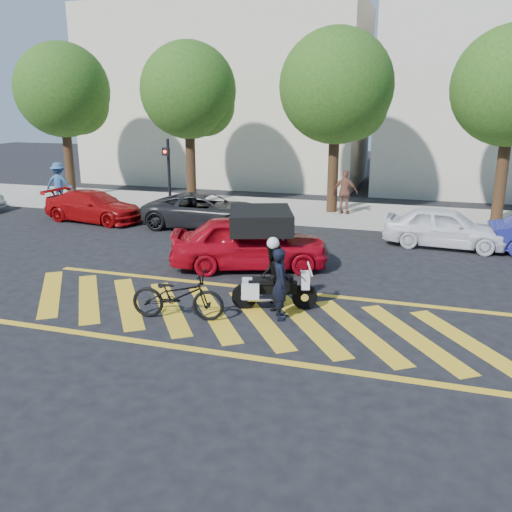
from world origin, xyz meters
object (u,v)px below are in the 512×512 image
(officer_bike, at_px, (280,284))
(parked_left, at_px, (94,206))
(parked_mid_left, at_px, (205,211))
(officer_moto, at_px, (273,276))
(police_motorcycle, at_px, (273,289))
(parked_mid_right, at_px, (445,227))
(red_convertible, at_px, (249,242))
(bicycle, at_px, (178,295))

(officer_bike, distance_m, parked_left, 12.48)
(parked_left, bearing_deg, parked_mid_left, -78.71)
(officer_moto, bearing_deg, parked_mid_left, -163.95)
(police_motorcycle, distance_m, parked_mid_right, 8.12)
(parked_mid_left, bearing_deg, red_convertible, -150.68)
(officer_bike, bearing_deg, officer_moto, 5.51)
(officer_moto, distance_m, parked_mid_right, 8.11)
(officer_moto, relative_size, parked_left, 0.37)
(red_convertible, xyz_separation_m, parked_mid_left, (-3.30, 4.56, -0.11))
(officer_moto, bearing_deg, police_motorcycle, 40.99)
(officer_moto, bearing_deg, officer_bike, 14.77)
(police_motorcycle, bearing_deg, officer_moto, 130.99)
(officer_bike, distance_m, parked_mid_left, 9.51)
(officer_bike, xyz_separation_m, parked_mid_left, (-5.15, 8.00, -0.15))
(bicycle, height_order, officer_moto, officer_moto)
(bicycle, distance_m, parked_mid_right, 10.12)
(officer_moto, height_order, parked_mid_left, officer_moto)
(parked_left, xyz_separation_m, parked_mid_right, (13.41, 0.00, 0.05))
(bicycle, bearing_deg, red_convertible, -12.76)
(officer_bike, relative_size, bicycle, 0.77)
(parked_mid_right, bearing_deg, officer_moto, 156.12)
(parked_mid_left, bearing_deg, officer_moto, -153.69)
(officer_bike, relative_size, parked_mid_left, 0.34)
(bicycle, relative_size, police_motorcycle, 1.07)
(police_motorcycle, height_order, officer_moto, officer_moto)
(bicycle, xyz_separation_m, red_convertible, (0.29, 4.14, 0.22))
(police_motorcycle, xyz_separation_m, parked_mid_left, (-4.84, 7.48, 0.18))
(bicycle, xyz_separation_m, parked_mid_right, (5.69, 8.36, 0.12))
(parked_mid_left, xyz_separation_m, parked_mid_right, (8.70, -0.34, 0.01))
(parked_mid_left, distance_m, parked_mid_right, 8.71)
(police_motorcycle, bearing_deg, officer_bike, -75.95)
(parked_left, height_order, parked_mid_left, parked_mid_left)
(parked_mid_right, bearing_deg, red_convertible, 132.64)
(officer_bike, xyz_separation_m, officer_moto, (-0.32, 0.53, -0.01))
(officer_bike, distance_m, red_convertible, 3.90)
(parked_mid_left, relative_size, parked_mid_right, 1.20)
(police_motorcycle, height_order, parked_mid_left, parked_mid_left)
(bicycle, height_order, police_motorcycle, bicycle)
(police_motorcycle, relative_size, officer_moto, 1.23)
(parked_left, bearing_deg, red_convertible, -110.64)
(red_convertible, bearing_deg, officer_bike, -171.27)
(officer_moto, xyz_separation_m, red_convertible, (-1.53, 2.91, -0.02))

